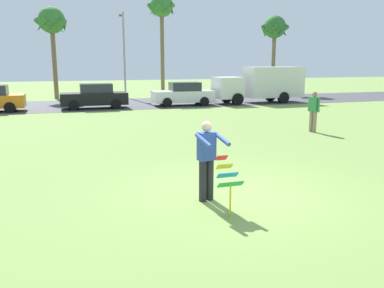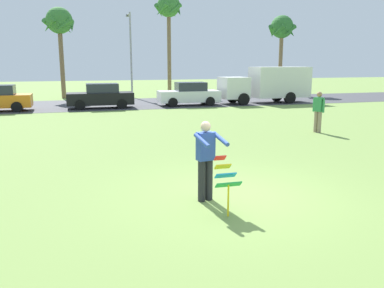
{
  "view_description": "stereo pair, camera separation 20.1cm",
  "coord_description": "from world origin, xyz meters",
  "views": [
    {
      "loc": [
        -3.55,
        -7.79,
        2.93
      ],
      "look_at": [
        -0.74,
        0.9,
        1.05
      ],
      "focal_mm": 37.09,
      "sensor_mm": 36.0,
      "label": 1
    },
    {
      "loc": [
        -3.36,
        -7.85,
        2.93
      ],
      "look_at": [
        -0.74,
        0.9,
        1.05
      ],
      "focal_mm": 37.09,
      "sensor_mm": 36.0,
      "label": 2
    }
  ],
  "objects": [
    {
      "name": "ground_plane",
      "position": [
        0.0,
        0.0,
        0.0
      ],
      "size": [
        120.0,
        120.0,
        0.0
      ],
      "primitive_type": "plane",
      "color": "olive"
    },
    {
      "name": "road_strip",
      "position": [
        0.0,
        21.02,
        0.01
      ],
      "size": [
        120.0,
        8.0,
        0.01
      ],
      "primitive_type": "cube",
      "color": "#424247",
      "rests_on": "ground"
    },
    {
      "name": "person_kite_flyer",
      "position": [
        -0.74,
        -0.12,
        0.95
      ],
      "size": [
        0.63,
        0.72,
        1.73
      ],
      "color": "#26262B",
      "rests_on": "ground"
    },
    {
      "name": "kite_held",
      "position": [
        -0.61,
        -0.92,
        0.74
      ],
      "size": [
        0.51,
        0.63,
        1.11
      ],
      "color": "red",
      "rests_on": "ground"
    },
    {
      "name": "parked_car_black",
      "position": [
        -1.65,
        18.62,
        0.77
      ],
      "size": [
        4.21,
        1.86,
        1.6
      ],
      "color": "black",
      "rests_on": "ground"
    },
    {
      "name": "parked_car_white",
      "position": [
        4.35,
        18.62,
        0.77
      ],
      "size": [
        4.25,
        1.93,
        1.6
      ],
      "color": "white",
      "rests_on": "ground"
    },
    {
      "name": "parked_truck_white_box",
      "position": [
        10.5,
        18.62,
        1.41
      ],
      "size": [
        6.75,
        2.25,
        2.62
      ],
      "color": "silver",
      "rests_on": "ground"
    },
    {
      "name": "palm_tree_right_near",
      "position": [
        -4.1,
        27.07,
        5.98
      ],
      "size": [
        2.58,
        2.71,
        7.3
      ],
      "color": "brown",
      "rests_on": "ground"
    },
    {
      "name": "palm_tree_centre_far",
      "position": [
        5.56,
        29.5,
        7.67
      ],
      "size": [
        2.58,
        2.71,
        9.14
      ],
      "color": "brown",
      "rests_on": "ground"
    },
    {
      "name": "palm_tree_far_left",
      "position": [
        15.79,
        26.71,
        5.94
      ],
      "size": [
        2.58,
        2.71,
        7.27
      ],
      "color": "brown",
      "rests_on": "ground"
    },
    {
      "name": "streetlight_pole",
      "position": [
        1.48,
        26.35,
        4.0
      ],
      "size": [
        0.24,
        1.65,
        7.0
      ],
      "color": "#9E9EA3",
      "rests_on": "ground"
    },
    {
      "name": "person_walker_near",
      "position": [
        6.56,
        6.63,
        0.93
      ],
      "size": [
        0.33,
        0.54,
        1.73
      ],
      "color": "gray",
      "rests_on": "ground"
    }
  ]
}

